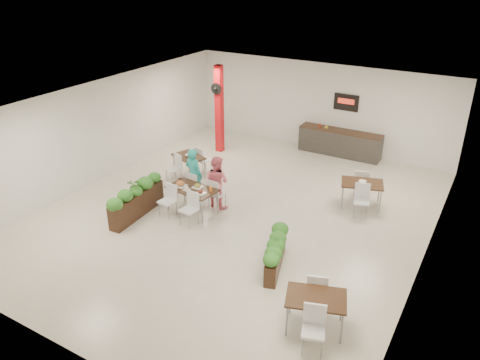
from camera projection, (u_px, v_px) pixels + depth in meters
name	position (u px, v px, depth m)	size (l,w,h in m)	color
ground	(238.00, 213.00, 13.29)	(12.00, 12.00, 0.00)	beige
room_shell	(237.00, 147.00, 12.42)	(10.10, 12.10, 3.22)	white
red_column	(219.00, 108.00, 16.90)	(0.40, 0.41, 3.20)	red
service_counter	(340.00, 142.00, 17.03)	(3.00, 0.64, 2.20)	#2D2A28
main_table	(192.00, 192.00, 13.10)	(1.48, 1.74, 0.92)	black
diner_man	(194.00, 175.00, 13.71)	(0.59, 0.39, 1.63)	#28B1A8
diner_woman	(217.00, 182.00, 13.36)	(0.75, 0.59, 1.55)	#F86E81
planter_left	(136.00, 198.00, 12.96)	(0.52, 2.16, 1.13)	black
planter_right	(276.00, 251.00, 10.73)	(0.78, 1.63, 0.88)	black
side_table_a	(189.00, 160.00, 15.22)	(1.24, 1.66, 0.92)	black
side_table_b	(362.00, 186.00, 13.41)	(1.35, 1.67, 0.92)	black
side_table_c	(316.00, 303.00, 8.90)	(1.33, 1.67, 0.92)	black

